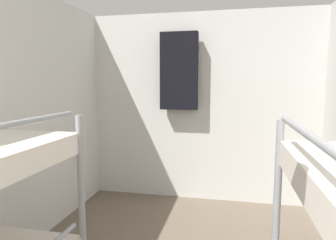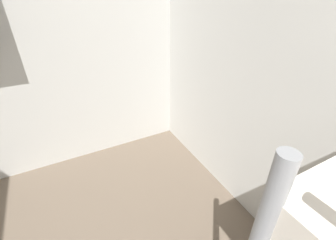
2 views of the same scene
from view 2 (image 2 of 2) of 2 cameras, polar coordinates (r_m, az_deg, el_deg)
The scene contains 0 objects.
Camera 2 is at (0.30, 2.14, 1.49)m, focal length 24.00 mm.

